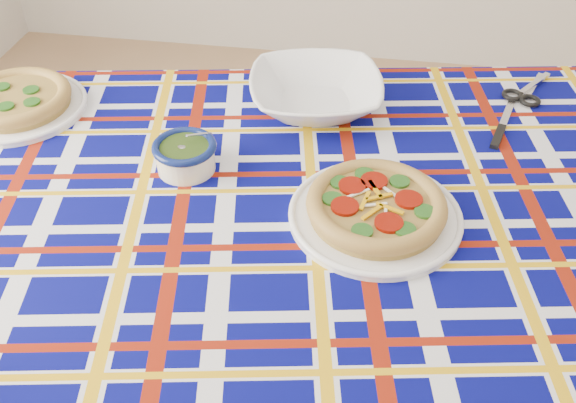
% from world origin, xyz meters
% --- Properties ---
extents(floor, '(4.00, 4.00, 0.00)m').
position_xyz_m(floor, '(0.00, 0.00, 0.00)').
color(floor, '#A97F57').
rests_on(floor, ground).
extents(dining_table, '(1.84, 1.33, 0.78)m').
position_xyz_m(dining_table, '(-0.23, -0.15, 0.71)').
color(dining_table, brown).
rests_on(dining_table, floor).
extents(tablecloth, '(1.87, 1.37, 0.11)m').
position_xyz_m(tablecloth, '(-0.23, -0.15, 0.74)').
color(tablecloth, '#05075D').
rests_on(tablecloth, dining_table).
extents(main_focaccia_plate, '(0.37, 0.37, 0.06)m').
position_xyz_m(main_focaccia_plate, '(-0.03, -0.15, 0.82)').
color(main_focaccia_plate, olive).
rests_on(main_focaccia_plate, tablecloth).
extents(pesto_bowl, '(0.16, 0.16, 0.08)m').
position_xyz_m(pesto_bowl, '(-0.42, -0.06, 0.83)').
color(pesto_bowl, '#1D320D').
rests_on(pesto_bowl, tablecloth).
extents(serving_bowl, '(0.35, 0.35, 0.07)m').
position_xyz_m(serving_bowl, '(-0.19, 0.21, 0.83)').
color(serving_bowl, white).
rests_on(serving_bowl, tablecloth).
extents(second_focaccia_plate, '(0.35, 0.35, 0.06)m').
position_xyz_m(second_focaccia_plate, '(-0.85, 0.09, 0.82)').
color(second_focaccia_plate, olive).
rests_on(second_focaccia_plate, tablecloth).
extents(table_knife, '(0.08, 0.22, 0.01)m').
position_xyz_m(table_knife, '(0.24, 0.24, 0.80)').
color(table_knife, silver).
rests_on(table_knife, tablecloth).
extents(kitchen_scissors, '(0.18, 0.22, 0.02)m').
position_xyz_m(kitchen_scissors, '(0.32, 0.38, 0.80)').
color(kitchen_scissors, silver).
rests_on(kitchen_scissors, tablecloth).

